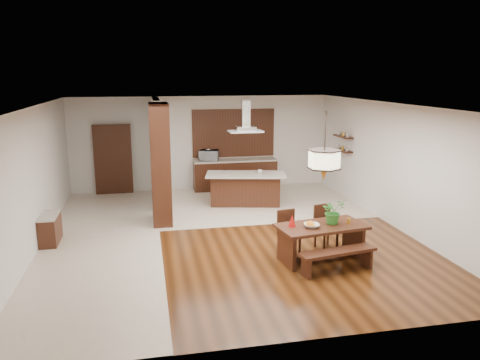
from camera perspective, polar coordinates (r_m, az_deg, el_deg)
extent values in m
plane|color=#371B0A|center=(10.70, -1.58, -6.62)|extent=(9.00, 9.00, 0.00)
cube|color=white|center=(10.11, -1.69, 9.08)|extent=(8.00, 9.00, 0.04)
cube|color=silver|center=(14.70, -4.69, 4.50)|extent=(8.00, 0.04, 2.90)
cube|color=silver|center=(6.08, 5.79, -7.46)|extent=(8.00, 0.04, 2.90)
cube|color=silver|center=(10.41, -23.87, 0.03)|extent=(0.04, 9.00, 2.90)
cube|color=silver|center=(11.67, 18.11, 1.76)|extent=(0.04, 9.00, 2.90)
cube|color=beige|center=(10.60, -16.51, -7.31)|extent=(2.50, 9.00, 0.01)
cube|color=beige|center=(13.28, 1.85, -2.73)|extent=(5.50, 4.00, 0.01)
cube|color=#3E230F|center=(10.11, -1.69, 9.00)|extent=(8.00, 9.00, 0.02)
cube|color=black|center=(11.34, -9.68, 1.91)|extent=(0.45, 1.00, 2.90)
cube|color=silver|center=(13.41, -10.01, 3.56)|extent=(0.18, 2.40, 2.90)
cube|color=black|center=(10.84, -22.13, -5.56)|extent=(0.37, 0.88, 0.63)
cube|color=black|center=(14.59, -15.20, 2.44)|extent=(1.10, 0.20, 2.10)
cube|color=black|center=(14.73, -0.61, 0.61)|extent=(2.60, 0.60, 0.90)
cube|color=#BDB4A5|center=(14.64, -0.61, 2.43)|extent=(2.60, 0.62, 0.05)
cube|color=#94592C|center=(14.77, -0.82, 5.76)|extent=(2.60, 0.08, 1.50)
cube|color=black|center=(13.90, 12.38, 3.57)|extent=(0.26, 0.90, 0.04)
cube|color=black|center=(13.85, 12.46, 5.20)|extent=(0.26, 0.90, 0.04)
cube|color=black|center=(9.19, 9.91, -5.60)|extent=(1.81, 1.10, 0.06)
cube|color=black|center=(8.98, 5.69, -8.32)|extent=(0.18, 0.69, 0.65)
cube|color=black|center=(9.68, 13.65, -7.04)|extent=(0.18, 0.69, 0.65)
imported|color=#2F7D29|center=(9.24, 11.28, -3.76)|extent=(0.54, 0.50, 0.50)
imported|color=beige|center=(9.01, 8.72, -5.51)|extent=(0.33, 0.33, 0.07)
cone|color=#AF0F0C|center=(8.99, 6.37, -4.95)|extent=(0.15, 0.15, 0.23)
cylinder|color=gold|center=(9.36, 13.08, -4.87)|extent=(0.09, 0.09, 0.11)
cube|color=black|center=(12.96, 0.66, -1.21)|extent=(1.99, 1.09, 0.84)
cube|color=#BDB4A5|center=(12.81, 0.71, 0.68)|extent=(2.31, 1.38, 0.05)
imported|color=white|center=(12.83, 2.45, 1.03)|extent=(0.13, 0.13, 0.10)
imported|color=silver|center=(14.45, -3.81, 3.02)|extent=(0.67, 0.54, 0.33)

